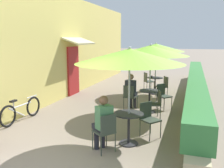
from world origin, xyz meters
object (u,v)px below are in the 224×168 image
at_px(cafe_chair_mid_back, 163,94).
at_px(coffee_cup_far, 152,77).
at_px(seated_patron_near_right, 103,121).
at_px(patio_table_far, 155,83).
at_px(cafe_chair_mid_left, 130,95).
at_px(patio_umbrella_far, 156,48).
at_px(cafe_chair_mid_right, 156,102).
at_px(patio_umbrella_near, 130,56).
at_px(cafe_chair_far_left, 148,80).
at_px(seated_patron_mid_left, 131,90).
at_px(patio_table_near, 129,123).
at_px(patio_table_mid, 149,97).
at_px(cafe_chair_near_right, 106,130).
at_px(cafe_chair_far_right, 163,85).
at_px(patio_umbrella_mid, 151,51).
at_px(bicycle_leaning, 21,110).
at_px(cafe_chair_near_left, 148,117).

height_order(cafe_chair_mid_back, coffee_cup_far, cafe_chair_mid_back).
distance_m(seated_patron_near_right, patio_table_far, 6.15).
xyz_separation_m(cafe_chair_mid_left, patio_umbrella_far, (0.45, 2.84, 1.54)).
bearing_deg(cafe_chair_mid_right, patio_umbrella_near, 151.13).
distance_m(patio_umbrella_near, cafe_chair_far_left, 6.38).
bearing_deg(seated_patron_mid_left, patio_table_near, -67.46).
height_order(seated_patron_mid_left, cafe_chair_far_left, seated_patron_mid_left).
relative_size(patio_table_mid, coffee_cup_far, 8.23).
xyz_separation_m(seated_patron_near_right, cafe_chair_far_left, (-0.20, 6.68, -0.17)).
height_order(cafe_chair_near_right, cafe_chair_mid_back, same).
xyz_separation_m(cafe_chair_mid_left, seated_patron_mid_left, (0.02, 0.11, 0.17)).
bearing_deg(patio_umbrella_far, patio_table_mid, -85.35).
height_order(cafe_chair_near_right, cafe_chair_far_right, same).
relative_size(seated_patron_mid_left, cafe_chair_far_right, 1.44).
distance_m(patio_umbrella_mid, cafe_chair_mid_left, 1.69).
relative_size(cafe_chair_mid_right, bicycle_leaning, 0.50).
bearing_deg(cafe_chair_near_right, cafe_chair_mid_back, 26.70).
relative_size(patio_umbrella_mid, bicycle_leaning, 1.41).
distance_m(cafe_chair_near_right, cafe_chair_mid_back, 3.98).
relative_size(patio_umbrella_near, cafe_chair_mid_right, 2.80).
distance_m(patio_umbrella_mid, cafe_chair_mid_right, 1.69).
distance_m(cafe_chair_mid_left, cafe_chair_far_left, 3.38).
height_order(cafe_chair_far_left, coffee_cup_far, cafe_chair_far_left).
relative_size(cafe_chair_near_left, patio_table_mid, 1.17).
xyz_separation_m(seated_patron_mid_left, cafe_chair_mid_back, (1.05, 0.42, -0.17)).
bearing_deg(coffee_cup_far, seated_patron_near_right, -90.88).
relative_size(patio_umbrella_near, patio_table_far, 3.29).
distance_m(seated_patron_near_right, patio_umbrella_mid, 3.57).
xyz_separation_m(cafe_chair_mid_left, bicycle_leaning, (-2.78, -2.18, -0.19)).
xyz_separation_m(seated_patron_near_right, cafe_chair_far_right, (0.66, 5.60, -0.17)).
bearing_deg(cafe_chair_mid_right, patio_table_far, -11.32).
relative_size(patio_table_near, patio_umbrella_mid, 0.30).
height_order(cafe_chair_mid_left, patio_umbrella_far, patio_umbrella_far).
distance_m(patio_umbrella_near, coffee_cup_far, 5.67).
relative_size(patio_umbrella_near, cafe_chair_far_right, 2.80).
bearing_deg(cafe_chair_mid_back, bicycle_leaning, -14.91).
bearing_deg(patio_umbrella_far, bicycle_leaning, -122.79).
bearing_deg(patio_table_near, cafe_chair_mid_right, 81.25).
bearing_deg(patio_umbrella_far, patio_table_near, -87.81).
relative_size(patio_umbrella_mid, cafe_chair_mid_right, 2.80).
relative_size(seated_patron_near_right, cafe_chair_far_left, 1.44).
bearing_deg(patio_table_near, cafe_chair_mid_left, 103.53).
height_order(cafe_chair_near_right, cafe_chair_far_left, same).
bearing_deg(cafe_chair_far_right, cafe_chair_near_right, 142.27).
bearing_deg(cafe_chair_mid_right, patio_table_near, 151.13).
bearing_deg(coffee_cup_far, seated_patron_mid_left, -96.43).
bearing_deg(cafe_chair_far_right, patio_table_far, 6.36).
bearing_deg(patio_umbrella_near, cafe_chair_mid_back, 83.13).
relative_size(cafe_chair_near_left, cafe_chair_mid_back, 1.00).
relative_size(seated_patron_near_right, patio_table_far, 1.69).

